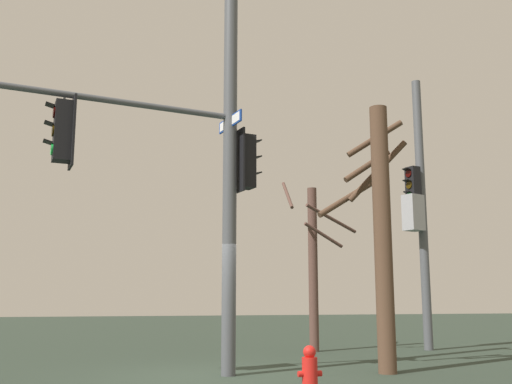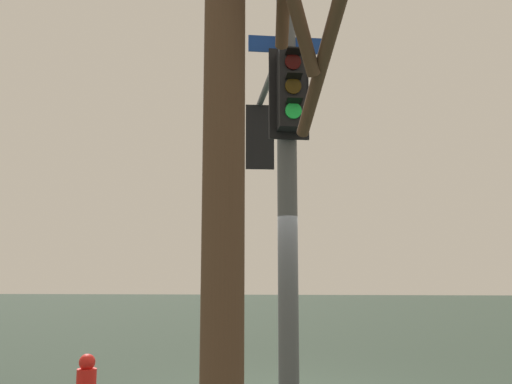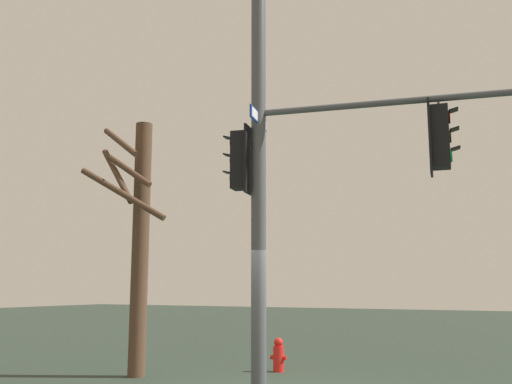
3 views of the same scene
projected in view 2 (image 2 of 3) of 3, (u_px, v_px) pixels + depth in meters
main_signal_pole_assembly at (273, 58)px, 8.60m from camera, size 5.52×3.43×9.72m
bare_tree_behind_pole at (234, 134)px, 4.80m from camera, size 2.00×1.35×5.42m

